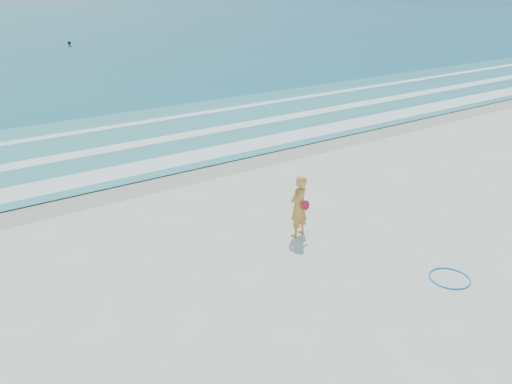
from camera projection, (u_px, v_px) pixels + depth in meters
ground at (344, 295)px, 11.03m from camera, size 400.00×400.00×0.00m
wet_sand at (166, 177)px, 17.83m from camera, size 400.00×2.40×0.00m
shallow at (116, 142)px, 21.60m from camera, size 400.00×10.00×0.01m
foam_near at (151, 165)px, 18.80m from camera, size 400.00×1.40×0.01m
foam_mid at (122, 146)px, 20.99m from camera, size 400.00×0.90×0.01m
foam_far at (96, 129)px, 23.49m from camera, size 400.00×0.60×0.01m
hoop at (450, 278)px, 11.62m from camera, size 1.05×1.05×0.03m
buoy at (69, 43)px, 57.15m from camera, size 0.38×0.38×0.38m
woman at (299, 206)px, 13.33m from camera, size 0.72×0.57×1.73m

